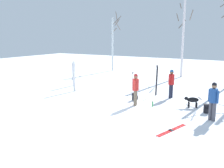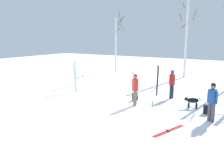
# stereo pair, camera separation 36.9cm
# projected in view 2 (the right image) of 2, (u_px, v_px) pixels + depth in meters

# --- Properties ---
(ground_plane) EXTENTS (60.00, 60.00, 0.00)m
(ground_plane) POSITION_uv_depth(u_px,v_px,m) (103.00, 113.00, 11.86)
(ground_plane) COLOR white
(person_0) EXTENTS (0.34, 0.50, 1.72)m
(person_0) POSITION_uv_depth(u_px,v_px,m) (135.00, 88.00, 12.96)
(person_0) COLOR #72604C
(person_0) RESTS_ON ground_plane
(person_1) EXTENTS (0.34, 0.52, 1.72)m
(person_1) POSITION_uv_depth(u_px,v_px,m) (172.00, 82.00, 14.47)
(person_1) COLOR #1E2338
(person_1) RESTS_ON ground_plane
(person_2) EXTENTS (0.46, 0.34, 1.72)m
(person_2) POSITION_uv_depth(u_px,v_px,m) (212.00, 100.00, 10.53)
(person_2) COLOR #4C4C56
(person_2) RESTS_ON ground_plane
(dog) EXTENTS (0.83, 0.45, 0.57)m
(dog) POSITION_uv_depth(u_px,v_px,m) (192.00, 101.00, 12.61)
(dog) COLOR black
(dog) RESTS_ON ground_plane
(ski_pair_planted_0) EXTENTS (0.21, 0.10, 1.97)m
(ski_pair_planted_0) POSITION_uv_depth(u_px,v_px,m) (75.00, 77.00, 16.40)
(ski_pair_planted_0) COLOR white
(ski_pair_planted_0) RESTS_ON ground_plane
(ski_pair_planted_1) EXTENTS (0.23, 0.09, 1.86)m
(ski_pair_planted_1) POSITION_uv_depth(u_px,v_px,m) (76.00, 73.00, 18.30)
(ski_pair_planted_1) COLOR white
(ski_pair_planted_1) RESTS_ON ground_plane
(ski_pair_planted_2) EXTENTS (0.08, 0.19, 1.90)m
(ski_pair_planted_2) POSITION_uv_depth(u_px,v_px,m) (157.00, 81.00, 15.18)
(ski_pair_planted_2) COLOR black
(ski_pair_planted_2) RESTS_ON ground_plane
(ski_pair_lying_0) EXTENTS (0.71, 1.82, 0.05)m
(ski_pair_lying_0) POSITION_uv_depth(u_px,v_px,m) (169.00, 131.00, 9.63)
(ski_pair_lying_0) COLOR red
(ski_pair_lying_0) RESTS_ON ground_plane
(ski_poles_0) EXTENTS (0.07, 0.25, 1.50)m
(ski_poles_0) POSITION_uv_depth(u_px,v_px,m) (133.00, 83.00, 15.08)
(ski_poles_0) COLOR #B2B2BC
(ski_poles_0) RESTS_ON ground_plane
(backpack_0) EXTENTS (0.31, 0.29, 0.44)m
(backpack_0) POSITION_uv_depth(u_px,v_px,m) (135.00, 97.00, 14.14)
(backpack_0) COLOR black
(backpack_0) RESTS_ON ground_plane
(backpack_1) EXTENTS (0.32, 0.34, 0.44)m
(backpack_1) POSITION_uv_depth(u_px,v_px,m) (206.00, 109.00, 11.72)
(backpack_1) COLOR black
(backpack_1) RESTS_ON ground_plane
(water_bottle_0) EXTENTS (0.07, 0.07, 0.28)m
(water_bottle_0) POSITION_uv_depth(u_px,v_px,m) (152.00, 104.00, 12.88)
(water_bottle_0) COLOR green
(water_bottle_0) RESTS_ON ground_plane
(birch_tree_0) EXTENTS (1.23, 1.40, 6.07)m
(birch_tree_0) POSITION_uv_depth(u_px,v_px,m) (116.00, 42.00, 25.66)
(birch_tree_0) COLOR silver
(birch_tree_0) RESTS_ON ground_plane
(birch_tree_1) EXTENTS (1.60, 1.58, 7.15)m
(birch_tree_1) POSITION_uv_depth(u_px,v_px,m) (186.00, 35.00, 21.40)
(birch_tree_1) COLOR silver
(birch_tree_1) RESTS_ON ground_plane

